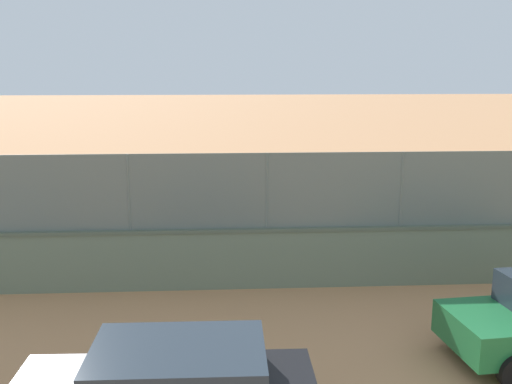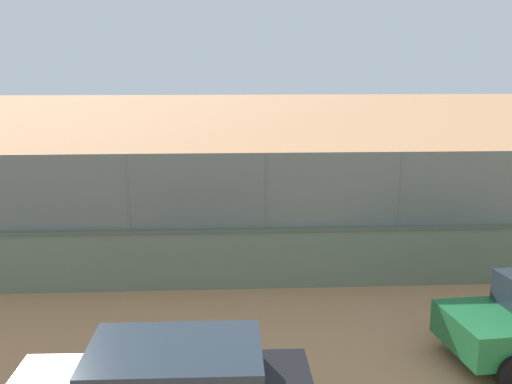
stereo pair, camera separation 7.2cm
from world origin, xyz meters
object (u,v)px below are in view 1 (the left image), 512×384
at_px(sports_ball, 359,197).
at_px(spare_ball_by_wall, 116,278).
at_px(player_crossing_court, 210,187).
at_px(player_baseline_waiting, 351,169).
at_px(player_near_wall_returning, 224,171).

height_order(sports_ball, spare_ball_by_wall, sports_ball).
xyz_separation_m(player_crossing_court, sports_ball, (-6.20, -1.06, -0.76)).
height_order(player_baseline_waiting, player_crossing_court, player_baseline_waiting).
distance_m(player_baseline_waiting, spare_ball_by_wall, 14.33).
bearing_deg(player_near_wall_returning, player_crossing_court, 79.26).
xyz_separation_m(player_near_wall_returning, spare_ball_by_wall, (3.13, 11.34, -0.77)).
bearing_deg(player_near_wall_returning, player_baseline_waiting, 178.42).
height_order(player_near_wall_returning, sports_ball, player_near_wall_returning).
distance_m(player_baseline_waiting, player_near_wall_returning, 5.80).
bearing_deg(player_crossing_court, player_baseline_waiting, -152.36).
bearing_deg(spare_ball_by_wall, sports_ball, -134.35).
xyz_separation_m(player_baseline_waiting, sports_ball, (0.27, 2.33, -0.81)).
xyz_separation_m(player_crossing_court, spare_ball_by_wall, (2.46, 7.80, -0.76)).
relative_size(player_near_wall_returning, sports_ball, 7.54).
bearing_deg(spare_ball_by_wall, player_crossing_court, -107.50).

